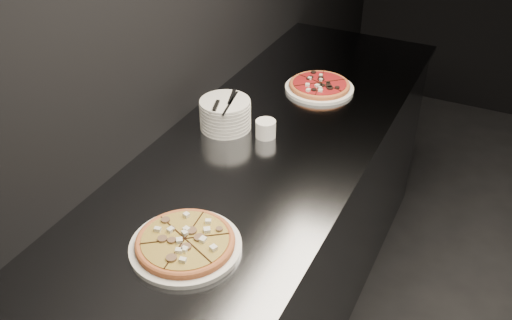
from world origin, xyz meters
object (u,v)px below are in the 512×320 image
at_px(plate_stack, 225,114).
at_px(cutlery, 225,102).
at_px(pizza_mushroom, 185,243).
at_px(pizza_tomato, 319,86).
at_px(ramekin, 266,128).
at_px(counter, 261,245).

height_order(plate_stack, cutlery, cutlery).
relative_size(pizza_mushroom, pizza_tomato, 1.14).
bearing_deg(pizza_tomato, ramekin, -95.44).
bearing_deg(pizza_mushroom, ramekin, 95.03).
relative_size(pizza_tomato, ramekin, 4.35).
relative_size(counter, ramekin, 32.91).
distance_m(pizza_mushroom, cutlery, 0.66).
relative_size(cutlery, ramekin, 2.71).
distance_m(cutlery, ramekin, 0.18).
relative_size(counter, pizza_mushroom, 6.62).
bearing_deg(ramekin, plate_stack, -177.65).
xyz_separation_m(cutlery, ramekin, (0.16, 0.02, -0.08)).
bearing_deg(counter, cutlery, 160.39).
xyz_separation_m(counter, plate_stack, (-0.19, 0.08, 0.52)).
relative_size(pizza_tomato, cutlery, 1.60).
bearing_deg(counter, plate_stack, 157.26).
relative_size(counter, plate_stack, 12.99).
bearing_deg(cutlery, ramekin, -10.22).
bearing_deg(plate_stack, counter, -22.74).
relative_size(pizza_mushroom, ramekin, 4.97).
height_order(counter, plate_stack, plate_stack).
height_order(plate_stack, ramekin, plate_stack).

